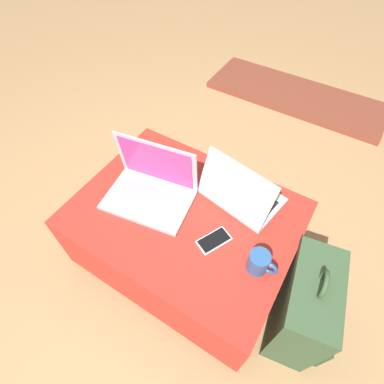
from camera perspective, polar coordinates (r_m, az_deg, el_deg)
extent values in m
plane|color=tan|center=(1.64, -1.11, -11.90)|extent=(14.00, 14.00, 0.00)
cube|color=maroon|center=(1.62, -1.13, -11.51)|extent=(0.90, 0.68, 0.05)
cube|color=#B22D23|center=(1.44, -1.25, -7.86)|extent=(0.94, 0.71, 0.36)
cube|color=#B7B7BC|center=(1.33, -8.31, -1.49)|extent=(0.40, 0.30, 0.02)
cube|color=#9E9EA3|center=(1.31, -8.48, -1.44)|extent=(0.34, 0.19, 0.00)
cube|color=#B7B7BC|center=(1.29, -6.72, 5.60)|extent=(0.37, 0.09, 0.24)
cube|color=#B23D93|center=(1.28, -6.82, 5.44)|extent=(0.33, 0.08, 0.22)
cube|color=silver|center=(1.35, 9.55, -0.60)|extent=(0.37, 0.28, 0.02)
cube|color=#232328|center=(1.34, 9.75, -0.21)|extent=(0.31, 0.17, 0.00)
cube|color=silver|center=(1.21, 8.16, 0.58)|extent=(0.34, 0.14, 0.22)
cube|color=black|center=(1.22, 8.28, 0.66)|extent=(0.30, 0.12, 0.19)
cube|color=white|center=(1.21, 4.21, -9.19)|extent=(0.12, 0.15, 0.01)
cube|color=black|center=(1.21, 4.22, -9.08)|extent=(0.11, 0.14, 0.00)
cube|color=#385133|center=(1.37, 20.06, -19.91)|extent=(0.24, 0.38, 0.46)
cube|color=#2F452B|center=(1.48, 23.34, -22.04)|extent=(0.11, 0.29, 0.21)
torus|color=#385133|center=(1.15, 23.64, -15.70)|extent=(0.03, 0.10, 0.10)
cylinder|color=#285693|center=(1.14, 12.51, -12.88)|extent=(0.08, 0.08, 0.09)
torus|color=#285693|center=(1.14, 14.48, -13.80)|extent=(0.07, 0.01, 0.07)
cube|color=brown|center=(2.72, 19.09, 16.98)|extent=(1.40, 0.50, 0.04)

